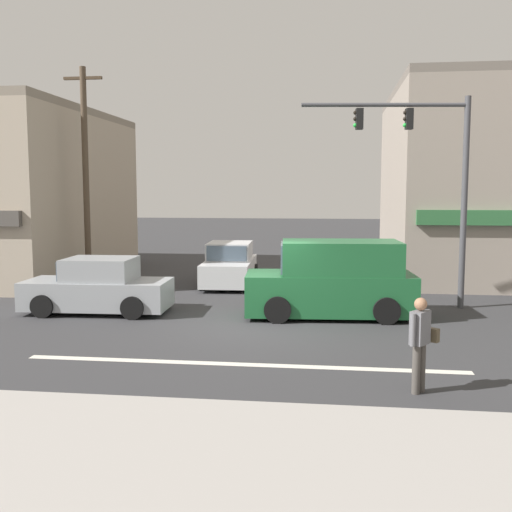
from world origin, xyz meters
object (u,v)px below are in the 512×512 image
object	(u,v)px
utility_pole_near_left	(86,174)
traffic_light_mast	(432,167)
sedan_crossing_leftbound	(230,266)
van_waiting_far	(333,281)
pedestrian_foreground_with_bag	(421,339)
sedan_crossing_center	(98,288)

from	to	relation	value
utility_pole_near_left	traffic_light_mast	bearing A→B (deg)	-12.67
utility_pole_near_left	sedan_crossing_leftbound	xyz separation A→B (m)	(5.06, 0.98, -3.36)
van_waiting_far	pedestrian_foreground_with_bag	distance (m)	6.32
sedan_crossing_center	utility_pole_near_left	bearing A→B (deg)	115.80
sedan_crossing_center	traffic_light_mast	bearing A→B (deg)	11.24
traffic_light_mast	sedan_crossing_leftbound	bearing A→B (deg)	151.41
sedan_crossing_leftbound	van_waiting_far	bearing A→B (deg)	-53.92
sedan_crossing_leftbound	van_waiting_far	world-z (taller)	van_waiting_far
van_waiting_far	pedestrian_foreground_with_bag	xyz separation A→B (m)	(1.49, -6.15, -0.05)
van_waiting_far	utility_pole_near_left	bearing A→B (deg)	154.45
sedan_crossing_leftbound	sedan_crossing_center	distance (m)	6.21
sedan_crossing_center	pedestrian_foreground_with_bag	world-z (taller)	pedestrian_foreground_with_bag
traffic_light_mast	van_waiting_far	world-z (taller)	traffic_light_mast
utility_pole_near_left	pedestrian_foreground_with_bag	size ratio (longest dim) A/B	4.70
utility_pole_near_left	van_waiting_far	size ratio (longest dim) A/B	1.66
sedan_crossing_leftbound	traffic_light_mast	bearing A→B (deg)	-28.59
utility_pole_near_left	sedan_crossing_leftbound	distance (m)	6.15
van_waiting_far	sedan_crossing_leftbound	bearing A→B (deg)	126.08
traffic_light_mast	van_waiting_far	xyz separation A→B (m)	(-2.82, -1.61, -3.17)
traffic_light_mast	pedestrian_foreground_with_bag	size ratio (longest dim) A/B	3.71
utility_pole_near_left	van_waiting_far	world-z (taller)	utility_pole_near_left
sedan_crossing_leftbound	pedestrian_foreground_with_bag	size ratio (longest dim) A/B	2.50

